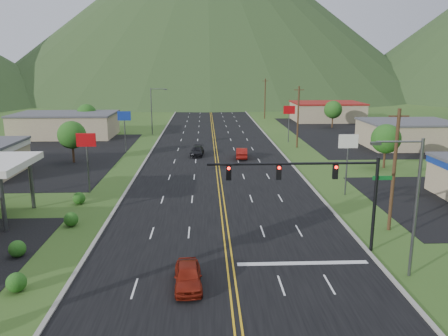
{
  "coord_description": "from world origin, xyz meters",
  "views": [
    {
      "loc": [
        -1.58,
        -15.34,
        13.28
      ],
      "look_at": [
        0.01,
        21.76,
        4.5
      ],
      "focal_mm": 35.0,
      "sensor_mm": 36.0,
      "label": 1
    }
  ],
  "objects_px": {
    "car_red_near": "(188,276)",
    "streetlight_east": "(412,199)",
    "traffic_signal": "(321,181)",
    "car_dark_mid": "(197,151)",
    "car_red_far": "(242,153)",
    "streetlight_west": "(153,108)"
  },
  "relations": [
    {
      "from": "car_red_near",
      "to": "car_red_far",
      "type": "distance_m",
      "value": 38.32
    },
    {
      "from": "traffic_signal",
      "to": "streetlight_east",
      "type": "bearing_deg",
      "value": -40.39
    },
    {
      "from": "traffic_signal",
      "to": "streetlight_west",
      "type": "bearing_deg",
      "value": 107.97
    },
    {
      "from": "streetlight_east",
      "to": "car_red_near",
      "type": "bearing_deg",
      "value": -176.36
    },
    {
      "from": "streetlight_east",
      "to": "car_red_far",
      "type": "distance_m",
      "value": 37.91
    },
    {
      "from": "traffic_signal",
      "to": "car_red_near",
      "type": "height_order",
      "value": "traffic_signal"
    },
    {
      "from": "streetlight_west",
      "to": "car_red_far",
      "type": "distance_m",
      "value": 28.09
    },
    {
      "from": "streetlight_east",
      "to": "car_dark_mid",
      "type": "bearing_deg",
      "value": 109.82
    },
    {
      "from": "streetlight_east",
      "to": "traffic_signal",
      "type": "bearing_deg",
      "value": 139.61
    },
    {
      "from": "streetlight_west",
      "to": "car_dark_mid",
      "type": "xyz_separation_m",
      "value": [
        8.83,
        -21.07,
        -4.52
      ]
    },
    {
      "from": "traffic_signal",
      "to": "streetlight_west",
      "type": "xyz_separation_m",
      "value": [
        -18.16,
        56.0,
        -0.15
      ]
    },
    {
      "from": "streetlight_east",
      "to": "car_dark_mid",
      "type": "height_order",
      "value": "streetlight_east"
    },
    {
      "from": "streetlight_west",
      "to": "car_red_far",
      "type": "relative_size",
      "value": 1.97
    },
    {
      "from": "streetlight_east",
      "to": "car_red_far",
      "type": "height_order",
      "value": "streetlight_east"
    },
    {
      "from": "car_red_far",
      "to": "streetlight_west",
      "type": "bearing_deg",
      "value": -52.11
    },
    {
      "from": "car_red_near",
      "to": "car_red_far",
      "type": "xyz_separation_m",
      "value": [
        6.41,
        37.78,
        0.05
      ]
    },
    {
      "from": "traffic_signal",
      "to": "car_red_near",
      "type": "distance_m",
      "value": 11.41
    },
    {
      "from": "car_dark_mid",
      "to": "car_red_far",
      "type": "bearing_deg",
      "value": -12.19
    },
    {
      "from": "car_red_near",
      "to": "streetlight_east",
      "type": "bearing_deg",
      "value": 0.19
    },
    {
      "from": "traffic_signal",
      "to": "streetlight_west",
      "type": "height_order",
      "value": "streetlight_west"
    },
    {
      "from": "car_red_near",
      "to": "car_dark_mid",
      "type": "height_order",
      "value": "car_red_near"
    },
    {
      "from": "traffic_signal",
      "to": "car_dark_mid",
      "type": "distance_m",
      "value": 36.46
    }
  ]
}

